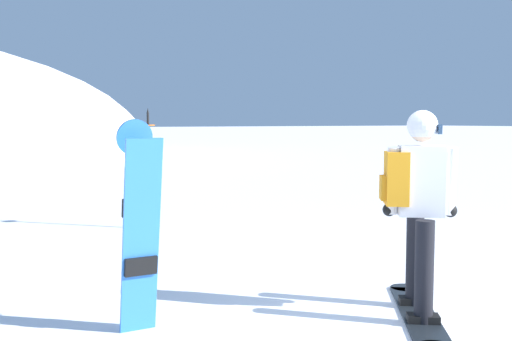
# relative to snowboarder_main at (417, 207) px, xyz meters

# --- Properties ---
(ground_plane) EXTENTS (300.00, 300.00, 0.00)m
(ground_plane) POSITION_rel_snowboarder_main_xyz_m (0.19, -0.10, -0.92)
(ground_plane) COLOR white
(snowboarder_main) EXTENTS (1.17, 1.56, 1.71)m
(snowboarder_main) POSITION_rel_snowboarder_main_xyz_m (0.00, 0.00, 0.00)
(snowboarder_main) COLOR black
(snowboarder_main) RESTS_ON ground
(spare_snowboard) EXTENTS (0.28, 0.29, 1.64)m
(spare_snowboard) POSITION_rel_snowboarder_main_xyz_m (-2.15, 0.68, -0.09)
(spare_snowboard) COLOR blue
(spare_snowboard) RESTS_ON ground
(piste_marker_near) EXTENTS (0.20, 0.20, 1.82)m
(piste_marker_near) POSITION_rel_snowboarder_main_xyz_m (-0.60, 5.01, 0.12)
(piste_marker_near) COLOR black
(piste_marker_near) RESTS_ON ground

